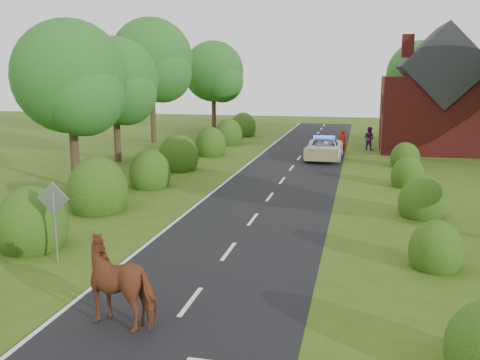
% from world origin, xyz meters
% --- Properties ---
extents(ground, '(120.00, 120.00, 0.00)m').
position_xyz_m(ground, '(0.00, 0.00, 0.00)').
color(ground, '#364F12').
extents(road, '(6.00, 70.00, 0.02)m').
position_xyz_m(road, '(0.00, 15.00, 0.01)').
color(road, black).
rests_on(road, ground).
extents(road_markings, '(4.96, 70.00, 0.01)m').
position_xyz_m(road_markings, '(-1.60, 12.93, 0.03)').
color(road_markings, white).
rests_on(road_markings, road).
extents(hedgerow_left, '(2.75, 50.41, 3.00)m').
position_xyz_m(hedgerow_left, '(-6.51, 11.69, 0.75)').
color(hedgerow_left, '#0E3B0E').
rests_on(hedgerow_left, ground).
extents(hedgerow_right, '(2.10, 45.78, 2.10)m').
position_xyz_m(hedgerow_right, '(6.60, 11.21, 0.55)').
color(hedgerow_right, '#0E3B0E').
rests_on(hedgerow_right, ground).
extents(tree_left_a, '(5.74, 5.60, 8.38)m').
position_xyz_m(tree_left_a, '(-9.75, 11.86, 5.34)').
color(tree_left_a, '#332316').
rests_on(tree_left_a, ground).
extents(tree_left_b, '(5.74, 5.60, 8.07)m').
position_xyz_m(tree_left_b, '(-11.25, 19.86, 5.04)').
color(tree_left_b, '#332316').
rests_on(tree_left_b, ground).
extents(tree_left_c, '(6.97, 6.80, 10.22)m').
position_xyz_m(tree_left_c, '(-12.70, 29.83, 6.53)').
color(tree_left_c, '#332316').
rests_on(tree_left_c, ground).
extents(tree_left_d, '(6.15, 6.00, 8.89)m').
position_xyz_m(tree_left_d, '(-10.23, 39.85, 5.64)').
color(tree_left_d, '#332316').
rests_on(tree_left_d, ground).
extents(tree_right_c, '(6.15, 6.00, 8.58)m').
position_xyz_m(tree_right_c, '(9.27, 37.85, 5.34)').
color(tree_right_c, '#332316').
rests_on(tree_right_c, ground).
extents(road_sign, '(1.06, 0.08, 2.53)m').
position_xyz_m(road_sign, '(-5.00, 2.00, 1.65)').
color(road_sign, gray).
rests_on(road_sign, ground).
extents(house, '(8.00, 7.40, 9.17)m').
position_xyz_m(house, '(9.49, 30.00, 3.79)').
color(house, maroon).
rests_on(house, ground).
extents(cow, '(2.51, 1.55, 1.68)m').
position_xyz_m(cow, '(-1.21, -1.29, 0.84)').
color(cow, maroon).
rests_on(cow, ground).
extents(police_van, '(2.39, 5.24, 1.59)m').
position_xyz_m(police_van, '(1.66, 24.07, 0.72)').
color(police_van, silver).
rests_on(police_van, ground).
extents(pedestrian_red, '(0.75, 0.63, 1.75)m').
position_xyz_m(pedestrian_red, '(2.75, 26.81, 0.87)').
color(pedestrian_red, '#B51907').
rests_on(pedestrian_red, ground).
extents(pedestrian_purple, '(1.08, 1.01, 1.76)m').
position_xyz_m(pedestrian_purple, '(4.67, 29.27, 0.88)').
color(pedestrian_purple, '#481759').
rests_on(pedestrian_purple, ground).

